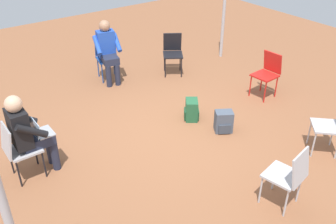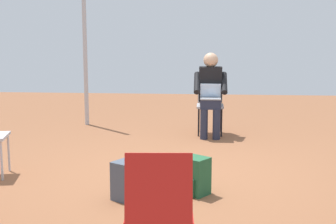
{
  "view_description": "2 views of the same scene",
  "coord_description": "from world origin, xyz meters",
  "views": [
    {
      "loc": [
        -2.97,
        -4.09,
        3.41
      ],
      "look_at": [
        -0.22,
        -0.29,
        0.62
      ],
      "focal_mm": 40.0,
      "sensor_mm": 36.0,
      "label": 1
    },
    {
      "loc": [
        4.87,
        0.24,
        1.5
      ],
      "look_at": [
        -0.04,
        -0.17,
        0.69
      ],
      "focal_mm": 50.0,
      "sensor_mm": 36.0,
      "label": 2
    }
  ],
  "objects": [
    {
      "name": "chair_southeast",
      "position": [
        1.64,
        -1.79,
        0.5
      ],
      "size": [
        0.58,
        0.58,
        0.85
      ],
      "rotation": [
        0.0,
        0.0,
        0.8
      ],
      "color": "#B7B7BC",
      "rests_on": "ground"
    },
    {
      "name": "tent_pole_far",
      "position": [
        -2.78,
        -1.78,
        1.31
      ],
      "size": [
        0.07,
        0.07,
        2.62
      ],
      "primitive_type": "cylinder",
      "color": "#B2B2B7",
      "rests_on": "ground"
    },
    {
      "name": "chair_northeast",
      "position": [
        1.45,
        1.85,
        0.5
      ],
      "size": [
        0.56,
        0.58,
        0.85
      ],
      "rotation": [
        0.0,
        0.0,
        2.57
      ],
      "color": "black",
      "rests_on": "ground"
    },
    {
      "name": "chair_east",
      "position": [
        2.26,
        -0.03,
        0.5
      ],
      "size": [
        0.47,
        0.43,
        0.85
      ],
      "rotation": [
        0.0,
        0.0,
        1.65
      ],
      "color": "red",
      "rests_on": "ground"
    },
    {
      "name": "backpack_by_empty_chair",
      "position": [
        0.58,
        0.12,
        0.16
      ],
      "size": [
        0.33,
        0.34,
        0.36
      ],
      "rotation": [
        0.0,
        0.0,
        0.94
      ],
      "color": "#235B38",
      "rests_on": "ground"
    },
    {
      "name": "tent_pole_near",
      "position": [
        2.92,
        1.91,
        1.11
      ],
      "size": [
        0.07,
        0.07,
        2.22
      ],
      "primitive_type": "cylinder",
      "color": "#B2B2B7",
      "rests_on": "ground"
    },
    {
      "name": "person_in_blue",
      "position": [
        0.17,
        2.29,
        0.69
      ],
      "size": [
        0.56,
        0.57,
        1.24
      ],
      "rotation": [
        0.0,
        0.0,
        2.92
      ],
      "color": "#23283D",
      "rests_on": "ground"
    },
    {
      "name": "chair_west",
      "position": [
        -2.24,
        0.29,
        0.5
      ],
      "size": [
        0.44,
        0.4,
        0.85
      ],
      "rotation": [
        0.0,
        0.0,
        -1.56
      ],
      "color": "#B7B7BC",
      "rests_on": "ground"
    },
    {
      "name": "ground_plane",
      "position": [
        0.0,
        0.0,
        0.0
      ],
      "size": [
        14.11,
        14.11,
        0.0
      ],
      "primitive_type": "plane",
      "color": "brown"
    },
    {
      "name": "chair_south",
      "position": [
        0.22,
        -2.15,
        0.5
      ],
      "size": [
        0.47,
        0.51,
        0.85
      ],
      "rotation": [
        0.0,
        0.0,
        0.21
      ],
      "color": "#B7B7BC",
      "rests_on": "ground"
    },
    {
      "name": "person_with_laptop",
      "position": [
        -2.07,
        0.29,
        0.69
      ],
      "size": [
        0.52,
        0.49,
        1.24
      ],
      "rotation": [
        0.0,
        0.0,
        -1.56
      ],
      "color": "#23283D",
      "rests_on": "ground"
    },
    {
      "name": "backpack_near_laptop_user",
      "position": [
        0.76,
        -0.47,
        0.16
      ],
      "size": [
        0.34,
        0.32,
        0.36
      ],
      "rotation": [
        0.0,
        0.0,
        2.59
      ],
      "color": "#475160",
      "rests_on": "ground"
    },
    {
      "name": "chair_north",
      "position": [
        0.21,
        2.45,
        0.5
      ],
      "size": [
        0.48,
        0.51,
        0.85
      ],
      "rotation": [
        0.0,
        0.0,
        2.92
      ],
      "color": "#1E4799",
      "rests_on": "ground"
    }
  ]
}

